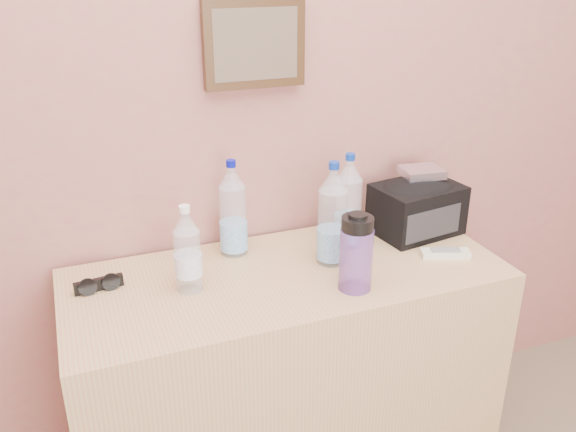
% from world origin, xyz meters
% --- Properties ---
extents(picture_frame, '(0.30, 0.03, 0.25)m').
position_xyz_m(picture_frame, '(0.04, 1.98, 1.40)').
color(picture_frame, '#382311').
rests_on(picture_frame, room_shell).
extents(dresser, '(1.27, 0.53, 0.79)m').
position_xyz_m(dresser, '(0.04, 1.72, 0.40)').
color(dresser, tan).
rests_on(dresser, ground).
extents(pet_large_b, '(0.08, 0.08, 0.30)m').
position_xyz_m(pet_large_b, '(-0.07, 1.89, 0.92)').
color(pet_large_b, silver).
rests_on(pet_large_b, dresser).
extents(pet_large_c, '(0.08, 0.08, 0.30)m').
position_xyz_m(pet_large_c, '(0.28, 1.82, 0.92)').
color(pet_large_c, silver).
rests_on(pet_large_c, dresser).
extents(pet_large_d, '(0.08, 0.08, 0.31)m').
position_xyz_m(pet_large_d, '(0.18, 1.73, 0.93)').
color(pet_large_d, white).
rests_on(pet_large_d, dresser).
extents(pet_small, '(0.07, 0.07, 0.25)m').
position_xyz_m(pet_small, '(-0.25, 1.72, 0.90)').
color(pet_small, silver).
rests_on(pet_small, dresser).
extents(nalgene_bottle, '(0.09, 0.09, 0.22)m').
position_xyz_m(nalgene_bottle, '(0.18, 1.57, 0.90)').
color(nalgene_bottle, purple).
rests_on(nalgene_bottle, dresser).
extents(sunglasses, '(0.14, 0.06, 0.03)m').
position_xyz_m(sunglasses, '(-0.48, 1.81, 0.81)').
color(sunglasses, black).
rests_on(sunglasses, dresser).
extents(ac_remote, '(0.15, 0.09, 0.02)m').
position_xyz_m(ac_remote, '(0.52, 1.64, 0.80)').
color(ac_remote, silver).
rests_on(ac_remote, dresser).
extents(toiletry_bag, '(0.29, 0.23, 0.18)m').
position_xyz_m(toiletry_bag, '(0.53, 1.82, 0.88)').
color(toiletry_bag, black).
rests_on(toiletry_bag, dresser).
extents(foil_packet, '(0.14, 0.12, 0.03)m').
position_xyz_m(foil_packet, '(0.55, 1.85, 0.99)').
color(foil_packet, silver).
rests_on(foil_packet, toiletry_bag).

